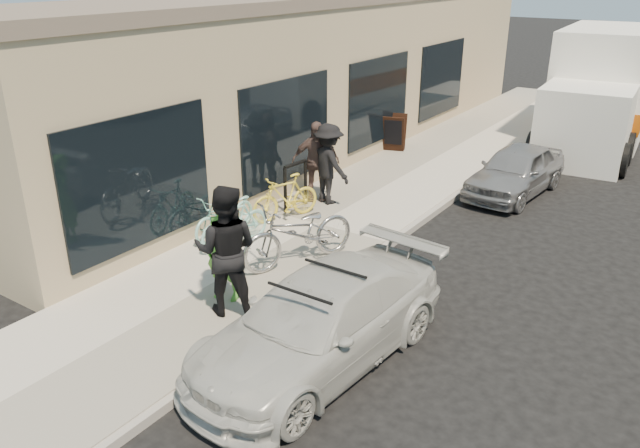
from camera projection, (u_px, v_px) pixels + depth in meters
The scene contains 17 objects.
ground at pixel (315, 328), 9.03m from camera, with size 120.00×120.00×0.00m, color black.
sidewalk at pixel (318, 227), 12.33m from camera, with size 3.00×34.00×0.15m, color #BAB3A7.
curb at pixel (387, 246), 11.53m from camera, with size 0.12×34.00×0.13m, color #9C978F.
storefront at pixel (323, 74), 17.04m from camera, with size 3.60×20.00×4.22m.
bike_rack at pixel (295, 181), 12.89m from camera, with size 0.13×0.70×0.99m.
sandwich_board at pixel (394, 132), 17.00m from camera, with size 0.74×0.75×0.97m.
sedan_white at pixel (320, 322), 8.08m from camera, with size 2.08×4.26×1.23m.
sedan_silver at pixel (516, 171), 14.13m from camera, with size 1.32×3.29×1.12m, color gray.
moving_truck at pixel (600, 94), 17.98m from camera, with size 2.92×6.72×3.23m.
tandem_bike at pixel (299, 233), 10.47m from camera, with size 0.74×2.13×1.12m, color #ABABAD.
woman_rider at pixel (224, 249), 9.26m from camera, with size 0.59×0.39×1.63m, color #489531.
man_standing at pixel (226, 250), 8.85m from camera, with size 0.95×0.74×1.95m, color black.
cruiser_bike_a at pixel (235, 223), 11.18m from camera, with size 0.42×1.48×0.89m, color #95DED3.
cruiser_bike_b at pixel (225, 215), 11.62m from camera, with size 0.55×1.57×0.82m, color #95DED3.
cruiser_bike_c at pixel (285, 197), 12.38m from camera, with size 0.43×1.51×0.91m, color yellow.
bystander_a at pixel (328, 164), 13.09m from camera, with size 1.11×0.64×1.71m, color black.
bystander_b at pixel (316, 161), 13.26m from camera, with size 1.01×0.42×1.72m, color brown.
Camera 1 is at (4.42, -6.37, 4.87)m, focal length 35.00 mm.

